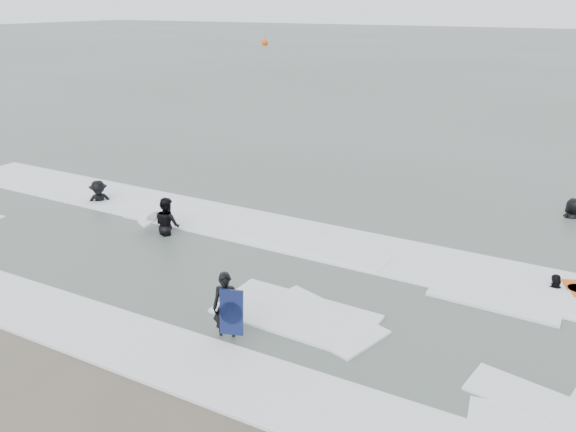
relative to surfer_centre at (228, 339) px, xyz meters
The scene contains 10 objects.
ground 1.14m from the surfer_centre, 153.82° to the right, with size 320.00×320.00×0.00m, color brown.
sea 79.51m from the surfer_centre, 90.73° to the left, with size 320.00×320.00×0.00m, color #47544C.
surfer_centre is the anchor object (origin of this frame).
surfer_wading 6.18m from the surfer_centre, 141.65° to the left, with size 0.85×0.66×1.75m, color black.
surfer_breaker 10.11m from the surfer_centre, 151.05° to the left, with size 1.09×0.63×1.69m, color black.
surfer_right_near 8.21m from the surfer_centre, 44.30° to the left, with size 0.92×0.38×1.56m, color black.
surfer_right_far 12.78m from the surfer_centre, 62.45° to the left, with size 0.90×0.59×1.84m, color black.
surf_foam 3.36m from the surfer_centre, 107.66° to the left, with size 30.03×9.06×0.09m.
bodyboards 3.22m from the surfer_centre, 81.45° to the left, with size 12.45×6.70×1.25m.
buoy 85.09m from the surfer_centre, 120.53° to the left, with size 1.00×1.00×1.65m.
Camera 1 is at (7.03, -7.77, 6.69)m, focal length 35.00 mm.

